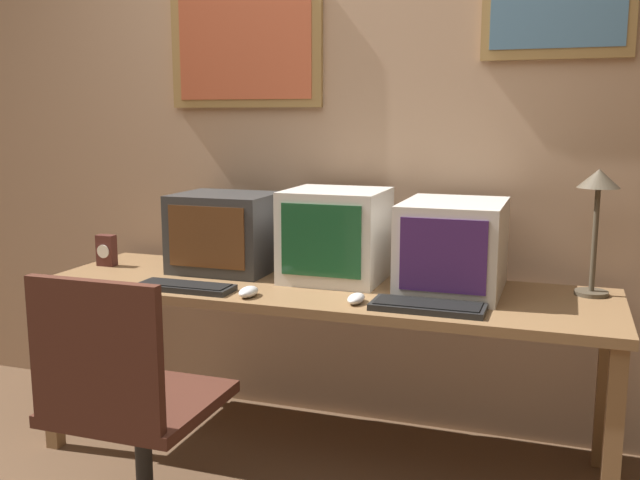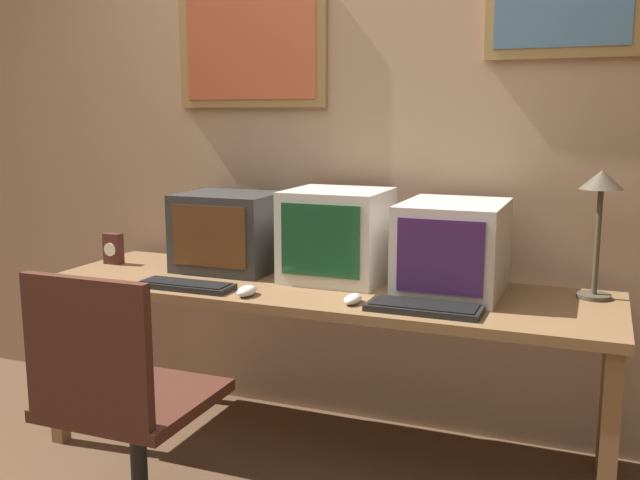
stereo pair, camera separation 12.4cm
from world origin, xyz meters
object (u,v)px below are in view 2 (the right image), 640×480
at_px(keyboard_main, 186,285).
at_px(office_chair, 125,425).
at_px(monitor_right, 453,248).
at_px(desk_clock, 113,249).
at_px(mouse_far_corner, 353,299).
at_px(monitor_center, 337,235).
at_px(mouse_near_keyboard, 247,291).
at_px(keyboard_side, 424,308).
at_px(desk_lamp, 600,199).
at_px(monitor_left, 229,232).

bearing_deg(keyboard_main, office_chair, -79.81).
bearing_deg(monitor_right, desk_clock, -178.37).
height_order(monitor_right, mouse_far_corner, monitor_right).
bearing_deg(monitor_center, monitor_right, -4.67).
height_order(monitor_center, mouse_far_corner, monitor_center).
distance_m(monitor_right, desk_clock, 1.54).
xyz_separation_m(keyboard_main, mouse_near_keyboard, (0.27, -0.02, 0.01)).
height_order(keyboard_main, mouse_near_keyboard, mouse_near_keyboard).
bearing_deg(keyboard_side, desk_lamp, 36.78).
xyz_separation_m(monitor_right, keyboard_side, (-0.03, -0.30, -0.16)).
bearing_deg(monitor_left, office_chair, -83.25).
relative_size(monitor_right, mouse_near_keyboard, 4.22).
bearing_deg(keyboard_side, monitor_right, 83.39).
bearing_deg(desk_clock, desk_lamp, 4.12).
bearing_deg(monitor_left, monitor_center, -0.99).
height_order(keyboard_main, desk_lamp, desk_lamp).
height_order(mouse_near_keyboard, office_chair, office_chair).
bearing_deg(monitor_right, monitor_left, 177.21).
height_order(monitor_left, monitor_right, monitor_right).
distance_m(monitor_center, keyboard_main, 0.64).
height_order(desk_clock, desk_lamp, desk_lamp).
distance_m(mouse_near_keyboard, desk_lamp, 1.33).
xyz_separation_m(monitor_left, mouse_far_corner, (0.69, -0.35, -0.15)).
distance_m(keyboard_side, mouse_far_corner, 0.26).
bearing_deg(mouse_near_keyboard, monitor_center, 60.31).
relative_size(keyboard_main, keyboard_side, 0.97).
height_order(mouse_far_corner, desk_clock, desk_clock).
bearing_deg(keyboard_main, desk_lamp, 16.16).
relative_size(monitor_right, mouse_far_corner, 4.13).
bearing_deg(mouse_far_corner, desk_clock, 168.37).
xyz_separation_m(monitor_center, desk_lamp, (0.99, 0.06, 0.18)).
distance_m(monitor_right, office_chair, 1.33).
bearing_deg(keyboard_main, mouse_far_corner, 2.34).
relative_size(mouse_far_corner, office_chair, 0.12).
distance_m(monitor_left, desk_lamp, 1.51).
distance_m(keyboard_main, desk_lamp, 1.58).
relative_size(monitor_center, desk_lamp, 0.83).
xyz_separation_m(monitor_left, office_chair, (0.11, -0.91, -0.49)).
height_order(desk_clock, office_chair, office_chair).
height_order(mouse_far_corner, desk_lamp, desk_lamp).
relative_size(mouse_near_keyboard, desk_lamp, 0.24).
height_order(keyboard_side, mouse_near_keyboard, mouse_near_keyboard).
xyz_separation_m(mouse_far_corner, office_chair, (-0.58, -0.57, -0.34)).
bearing_deg(monitor_center, mouse_near_keyboard, -119.69).
distance_m(monitor_right, mouse_near_keyboard, 0.79).
bearing_deg(keyboard_side, monitor_center, 142.64).
relative_size(keyboard_side, mouse_far_corner, 3.47).
bearing_deg(keyboard_side, office_chair, -146.21).
bearing_deg(monitor_right, mouse_far_corner, -134.78).
bearing_deg(office_chair, mouse_near_keyboard, 71.22).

